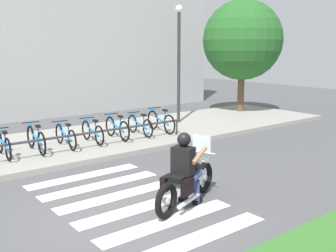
{
  "coord_description": "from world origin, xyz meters",
  "views": [
    {
      "loc": [
        -3.49,
        -5.95,
        2.99
      ],
      "look_at": [
        2.46,
        1.6,
        1.1
      ],
      "focal_mm": 42.85,
      "sensor_mm": 36.0,
      "label": 1
    }
  ],
  "objects_px": {
    "bicycle_3": "(65,136)",
    "bike_rack": "(88,134)",
    "motorcycle": "(187,181)",
    "bicycle_5": "(117,128)",
    "bicycle_4": "(92,132)",
    "tree_near_rack": "(243,40)",
    "street_lamp": "(179,55)",
    "bicycle_2": "(36,139)",
    "rider": "(185,164)",
    "bicycle_6": "(140,125)",
    "bicycle_7": "(161,121)",
    "bicycle_1": "(4,144)"
  },
  "relations": [
    {
      "from": "motorcycle",
      "to": "bicycle_3",
      "type": "bearing_deg",
      "value": 91.94
    },
    {
      "from": "bicycle_3",
      "to": "bicycle_4",
      "type": "bearing_deg",
      "value": -0.04
    },
    {
      "from": "bicycle_7",
      "to": "tree_near_rack",
      "type": "height_order",
      "value": "tree_near_rack"
    },
    {
      "from": "bicycle_3",
      "to": "bicycle_1",
      "type": "bearing_deg",
      "value": -179.98
    },
    {
      "from": "rider",
      "to": "street_lamp",
      "type": "xyz_separation_m",
      "value": [
        4.99,
        6.2,
        1.89
      ]
    },
    {
      "from": "bicycle_4",
      "to": "tree_near_rack",
      "type": "bearing_deg",
      "value": 9.81
    },
    {
      "from": "bicycle_1",
      "to": "bicycle_2",
      "type": "bearing_deg",
      "value": -0.05
    },
    {
      "from": "rider",
      "to": "bicycle_6",
      "type": "relative_size",
      "value": 0.91
    },
    {
      "from": "tree_near_rack",
      "to": "bicycle_1",
      "type": "bearing_deg",
      "value": -172.51
    },
    {
      "from": "bicycle_4",
      "to": "bicycle_7",
      "type": "height_order",
      "value": "bicycle_7"
    },
    {
      "from": "bicycle_6",
      "to": "bike_rack",
      "type": "xyz_separation_m",
      "value": [
        -2.16,
        -0.55,
        0.09
      ]
    },
    {
      "from": "street_lamp",
      "to": "bicycle_2",
      "type": "bearing_deg",
      "value": -170.28
    },
    {
      "from": "bicycle_1",
      "to": "bike_rack",
      "type": "xyz_separation_m",
      "value": [
        2.16,
        -0.55,
        0.09
      ]
    },
    {
      "from": "motorcycle",
      "to": "bicycle_5",
      "type": "distance_m",
      "value": 5.39
    },
    {
      "from": "motorcycle",
      "to": "bicycle_6",
      "type": "height_order",
      "value": "motorcycle"
    },
    {
      "from": "bicycle_2",
      "to": "motorcycle",
      "type": "bearing_deg",
      "value": -78.62
    },
    {
      "from": "bicycle_1",
      "to": "motorcycle",
      "type": "bearing_deg",
      "value": -69.75
    },
    {
      "from": "bicycle_3",
      "to": "bicycle_5",
      "type": "bearing_deg",
      "value": -0.04
    },
    {
      "from": "motorcycle",
      "to": "bike_rack",
      "type": "bearing_deg",
      "value": 86.8
    },
    {
      "from": "motorcycle",
      "to": "bicycle_5",
      "type": "height_order",
      "value": "motorcycle"
    },
    {
      "from": "bicycle_1",
      "to": "bicycle_7",
      "type": "bearing_deg",
      "value": -0.01
    },
    {
      "from": "rider",
      "to": "bicycle_6",
      "type": "height_order",
      "value": "rider"
    },
    {
      "from": "rider",
      "to": "bicycle_4",
      "type": "xyz_separation_m",
      "value": [
        0.76,
        5.18,
        -0.35
      ]
    },
    {
      "from": "bicycle_6",
      "to": "tree_near_rack",
      "type": "bearing_deg",
      "value": 12.35
    },
    {
      "from": "bicycle_5",
      "to": "bicycle_7",
      "type": "bearing_deg",
      "value": -0.01
    },
    {
      "from": "motorcycle",
      "to": "bicycle_2",
      "type": "xyz_separation_m",
      "value": [
        -1.04,
        5.16,
        0.04
      ]
    },
    {
      "from": "bicycle_1",
      "to": "street_lamp",
      "type": "distance_m",
      "value": 7.25
    },
    {
      "from": "bicycle_1",
      "to": "bicycle_6",
      "type": "bearing_deg",
      "value": 0.0
    },
    {
      "from": "rider",
      "to": "bicycle_4",
      "type": "relative_size",
      "value": 0.92
    },
    {
      "from": "bicycle_7",
      "to": "bike_rack",
      "type": "height_order",
      "value": "bicycle_7"
    },
    {
      "from": "bicycle_5",
      "to": "bike_rack",
      "type": "bearing_deg",
      "value": -156.87
    },
    {
      "from": "bike_rack",
      "to": "street_lamp",
      "type": "distance_m",
      "value": 5.36
    },
    {
      "from": "tree_near_rack",
      "to": "bicycle_3",
      "type": "bearing_deg",
      "value": -171.11
    },
    {
      "from": "motorcycle",
      "to": "bicycle_3",
      "type": "height_order",
      "value": "motorcycle"
    },
    {
      "from": "street_lamp",
      "to": "motorcycle",
      "type": "bearing_deg",
      "value": -128.51
    },
    {
      "from": "bicycle_1",
      "to": "bicycle_4",
      "type": "distance_m",
      "value": 2.59
    },
    {
      "from": "bicycle_2",
      "to": "bicycle_6",
      "type": "xyz_separation_m",
      "value": [
        3.46,
        0.0,
        -0.02
      ]
    },
    {
      "from": "bicycle_1",
      "to": "bike_rack",
      "type": "bearing_deg",
      "value": -14.4
    },
    {
      "from": "bicycle_3",
      "to": "bicycle_6",
      "type": "distance_m",
      "value": 2.59
    },
    {
      "from": "bicycle_6",
      "to": "bike_rack",
      "type": "height_order",
      "value": "bicycle_6"
    },
    {
      "from": "bicycle_5",
      "to": "bicycle_6",
      "type": "relative_size",
      "value": 1.0
    },
    {
      "from": "bicycle_6",
      "to": "bicycle_7",
      "type": "distance_m",
      "value": 0.86
    },
    {
      "from": "rider",
      "to": "tree_near_rack",
      "type": "height_order",
      "value": "tree_near_rack"
    },
    {
      "from": "bicycle_4",
      "to": "tree_near_rack",
      "type": "relative_size",
      "value": 0.31
    },
    {
      "from": "bicycle_3",
      "to": "bike_rack",
      "type": "xyz_separation_m",
      "value": [
        0.43,
        -0.56,
        0.09
      ]
    },
    {
      "from": "rider",
      "to": "bicycle_2",
      "type": "bearing_deg",
      "value": 100.56
    },
    {
      "from": "bicycle_2",
      "to": "bicycle_4",
      "type": "xyz_separation_m",
      "value": [
        1.73,
        0.0,
        -0.02
      ]
    },
    {
      "from": "bicycle_3",
      "to": "bike_rack",
      "type": "distance_m",
      "value": 0.71
    },
    {
      "from": "bicycle_3",
      "to": "bicycle_5",
      "type": "xyz_separation_m",
      "value": [
        1.73,
        -0.0,
        0.02
      ]
    },
    {
      "from": "bicycle_4",
      "to": "bicycle_5",
      "type": "relative_size",
      "value": 0.98
    }
  ]
}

